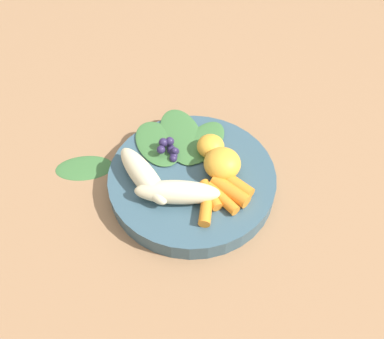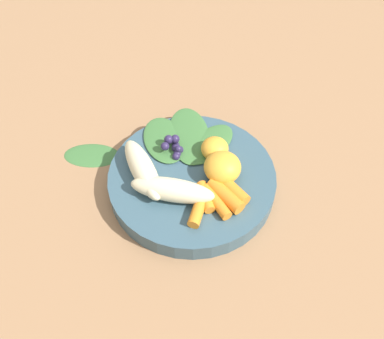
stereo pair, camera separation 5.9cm
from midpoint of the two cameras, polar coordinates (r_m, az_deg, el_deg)
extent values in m
plane|color=#99704C|center=(0.62, 2.72, -2.43)|extent=(2.40, 2.40, 0.00)
cylinder|color=#385666|center=(0.61, 2.77, -1.62)|extent=(0.24, 0.24, 0.03)
ellipsoid|color=beige|center=(0.56, 0.46, -3.11)|extent=(0.07, 0.12, 0.03)
ellipsoid|color=beige|center=(0.58, -3.93, -0.11)|extent=(0.09, 0.12, 0.03)
ellipsoid|color=#F4A833|center=(0.61, 5.89, 2.71)|extent=(0.04, 0.04, 0.03)
ellipsoid|color=#F4A833|center=(0.58, 7.08, 0.14)|extent=(0.05, 0.05, 0.04)
cylinder|color=orange|center=(0.55, 3.99, -5.55)|extent=(0.06, 0.03, 0.02)
cylinder|color=orange|center=(0.56, 4.85, -3.96)|extent=(0.04, 0.04, 0.01)
cylinder|color=orange|center=(0.56, 6.35, -4.60)|extent=(0.04, 0.06, 0.01)
cylinder|color=orange|center=(0.56, 7.60, -3.74)|extent=(0.04, 0.06, 0.02)
cylinder|color=orange|center=(0.57, 8.69, -2.79)|extent=(0.03, 0.05, 0.02)
sphere|color=#2D234C|center=(0.62, 0.41, 3.18)|extent=(0.01, 0.01, 0.01)
sphere|color=#2D234C|center=(0.63, 0.06, 3.82)|extent=(0.01, 0.01, 0.01)
sphere|color=#2D234C|center=(0.61, 0.68, 2.00)|extent=(0.01, 0.01, 0.01)
sphere|color=#2D234C|center=(0.62, 0.50, 2.80)|extent=(0.01, 0.01, 0.01)
sphere|color=#2D234C|center=(0.62, 1.02, 2.57)|extent=(0.01, 0.01, 0.01)
sphere|color=#2D234C|center=(0.61, 0.41, 4.04)|extent=(0.01, 0.01, 0.01)
sphere|color=#2D234C|center=(0.61, 0.88, 2.67)|extent=(0.01, 0.01, 0.01)
sphere|color=#2D234C|center=(0.61, -0.97, 3.04)|extent=(0.01, 0.01, 0.01)
sphere|color=#2D234C|center=(0.61, 0.56, 1.63)|extent=(0.01, 0.01, 0.01)
sphere|color=#2D234C|center=(0.61, -0.50, 3.97)|extent=(0.01, 0.01, 0.01)
sphere|color=#2D234C|center=(0.62, 0.91, 2.59)|extent=(0.01, 0.01, 0.01)
cylinder|color=white|center=(0.63, -0.91, 3.26)|extent=(0.04, 0.04, 0.00)
ellipsoid|color=#3D7038|center=(0.63, 5.07, 3.37)|extent=(0.10, 0.06, 0.00)
ellipsoid|color=#3D7038|center=(0.64, 2.23, 4.59)|extent=(0.13, 0.13, 0.00)
ellipsoid|color=#3D7038|center=(0.63, -1.17, 3.97)|extent=(0.11, 0.12, 0.00)
ellipsoid|color=#3D7038|center=(0.66, -11.18, 1.89)|extent=(0.09, 0.10, 0.01)
camera|label=1|loc=(0.03, -87.13, 3.51)|focal=38.91mm
camera|label=2|loc=(0.03, 92.87, -3.51)|focal=38.91mm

